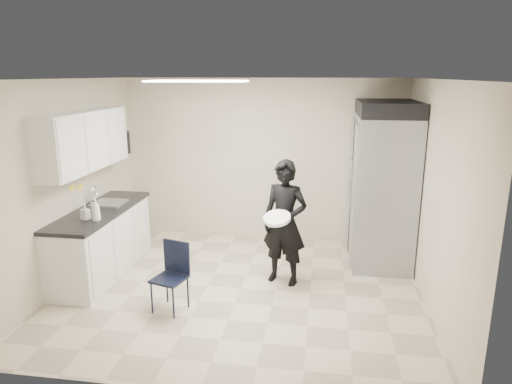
% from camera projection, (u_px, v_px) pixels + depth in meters
% --- Properties ---
extents(floor, '(4.50, 4.50, 0.00)m').
position_uv_depth(floor, '(241.00, 288.00, 5.83)').
color(floor, '#BEB095').
rests_on(floor, ground).
extents(ceiling, '(4.50, 4.50, 0.00)m').
position_uv_depth(ceiling, '(239.00, 79.00, 5.17)').
color(ceiling, white).
rests_on(ceiling, back_wall).
extents(back_wall, '(4.50, 0.00, 4.50)m').
position_uv_depth(back_wall, '(262.00, 160.00, 7.41)').
color(back_wall, beige).
rests_on(back_wall, floor).
extents(left_wall, '(0.00, 4.00, 4.00)m').
position_uv_depth(left_wall, '(67.00, 183.00, 5.82)').
color(left_wall, beige).
rests_on(left_wall, floor).
extents(right_wall, '(0.00, 4.00, 4.00)m').
position_uv_depth(right_wall, '(435.00, 197.00, 5.18)').
color(right_wall, beige).
rests_on(right_wall, floor).
extents(ceiling_panel, '(1.20, 0.60, 0.02)m').
position_uv_depth(ceiling_panel, '(197.00, 81.00, 5.65)').
color(ceiling_panel, white).
rests_on(ceiling_panel, ceiling).
extents(lower_counter, '(0.60, 1.90, 0.86)m').
position_uv_depth(lower_counter, '(102.00, 243.00, 6.19)').
color(lower_counter, silver).
rests_on(lower_counter, floor).
extents(countertop, '(0.64, 1.95, 0.05)m').
position_uv_depth(countertop, '(99.00, 211.00, 6.08)').
color(countertop, black).
rests_on(countertop, lower_counter).
extents(sink, '(0.42, 0.40, 0.14)m').
position_uv_depth(sink, '(109.00, 207.00, 6.32)').
color(sink, gray).
rests_on(sink, countertop).
extents(faucet, '(0.02, 0.02, 0.24)m').
position_uv_depth(faucet, '(95.00, 196.00, 6.31)').
color(faucet, silver).
rests_on(faucet, countertop).
extents(upper_cabinets, '(0.35, 1.80, 0.75)m').
position_uv_depth(upper_cabinets, '(84.00, 141.00, 5.86)').
color(upper_cabinets, silver).
rests_on(upper_cabinets, left_wall).
extents(towel_dispenser, '(0.22, 0.30, 0.35)m').
position_uv_depth(towel_dispenser, '(119.00, 143.00, 7.02)').
color(towel_dispenser, black).
rests_on(towel_dispenser, left_wall).
extents(notice_sticker_left, '(0.00, 0.12, 0.07)m').
position_uv_depth(notice_sticker_left, '(72.00, 188.00, 5.94)').
color(notice_sticker_left, yellow).
rests_on(notice_sticker_left, left_wall).
extents(notice_sticker_right, '(0.00, 0.12, 0.07)m').
position_uv_depth(notice_sticker_right, '(80.00, 187.00, 6.14)').
color(notice_sticker_right, yellow).
rests_on(notice_sticker_right, left_wall).
extents(commercial_fridge, '(0.80, 1.35, 2.10)m').
position_uv_depth(commercial_fridge, '(382.00, 190.00, 6.52)').
color(commercial_fridge, gray).
rests_on(commercial_fridge, floor).
extents(fridge_compressor, '(0.80, 1.35, 0.20)m').
position_uv_depth(fridge_compressor, '(388.00, 108.00, 6.23)').
color(fridge_compressor, black).
rests_on(fridge_compressor, commercial_fridge).
extents(folding_chair, '(0.43, 0.43, 0.78)m').
position_uv_depth(folding_chair, '(169.00, 279.00, 5.20)').
color(folding_chair, black).
rests_on(folding_chair, floor).
extents(man_tuxedo, '(0.69, 0.56, 1.62)m').
position_uv_depth(man_tuxedo, '(285.00, 223.00, 5.82)').
color(man_tuxedo, black).
rests_on(man_tuxedo, floor).
extents(bucket_lid, '(0.42, 0.42, 0.04)m').
position_uv_depth(bucket_lid, '(277.00, 218.00, 5.57)').
color(bucket_lid, white).
rests_on(bucket_lid, man_tuxedo).
extents(soap_bottle_a, '(0.15, 0.15, 0.28)m').
position_uv_depth(soap_bottle_a, '(96.00, 210.00, 5.56)').
color(soap_bottle_a, white).
rests_on(soap_bottle_a, countertop).
extents(soap_bottle_b, '(0.11, 0.11, 0.19)m').
position_uv_depth(soap_bottle_b, '(85.00, 212.00, 5.63)').
color(soap_bottle_b, silver).
rests_on(soap_bottle_b, countertop).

